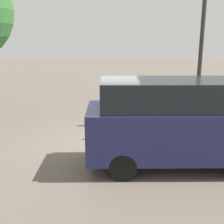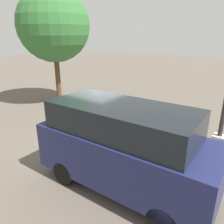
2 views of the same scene
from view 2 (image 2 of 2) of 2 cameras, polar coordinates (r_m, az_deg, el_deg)
ground_plane at (r=8.46m, az=-3.53°, el=-8.21°), size 80.00×80.00×0.00m
parking_meter_near at (r=8.11m, az=1.40°, el=-1.23°), size 0.22×0.14×1.44m
parked_van at (r=5.67m, az=3.15°, el=-8.83°), size 4.70×2.01×2.32m
street_tree at (r=13.38m, az=-15.01°, el=20.93°), size 3.99×3.99×6.42m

